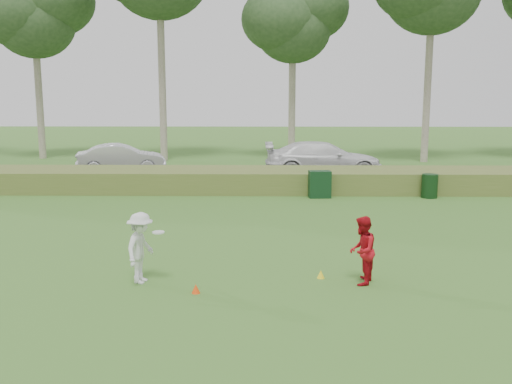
{
  "coord_description": "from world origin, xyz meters",
  "views": [
    {
      "loc": [
        0.23,
        -12.27,
        4.12
      ],
      "look_at": [
        0.0,
        4.0,
        1.3
      ],
      "focal_mm": 40.0,
      "sensor_mm": 36.0,
      "label": 1
    }
  ],
  "objects_px": {
    "utility_cabinet": "(320,184)",
    "player_red": "(362,250)",
    "cone_yellow": "(321,274)",
    "trash_bin": "(430,186)",
    "cone_orange": "(196,289)",
    "car_right": "(323,159)",
    "car_mid": "(122,158)",
    "player_white": "(141,248)"
  },
  "relations": [
    {
      "from": "player_white",
      "to": "utility_cabinet",
      "type": "bearing_deg",
      "value": -11.9
    },
    {
      "from": "player_red",
      "to": "cone_yellow",
      "type": "distance_m",
      "value": 1.13
    },
    {
      "from": "car_mid",
      "to": "car_right",
      "type": "height_order",
      "value": "car_right"
    },
    {
      "from": "cone_orange",
      "to": "car_mid",
      "type": "distance_m",
      "value": 18.96
    },
    {
      "from": "player_white",
      "to": "car_mid",
      "type": "height_order",
      "value": "player_white"
    },
    {
      "from": "cone_orange",
      "to": "car_right",
      "type": "distance_m",
      "value": 17.51
    },
    {
      "from": "cone_orange",
      "to": "utility_cabinet",
      "type": "height_order",
      "value": "utility_cabinet"
    },
    {
      "from": "cone_orange",
      "to": "utility_cabinet",
      "type": "xyz_separation_m",
      "value": [
        3.65,
        11.16,
        0.44
      ]
    },
    {
      "from": "utility_cabinet",
      "to": "trash_bin",
      "type": "relative_size",
      "value": 1.13
    },
    {
      "from": "player_white",
      "to": "car_mid",
      "type": "bearing_deg",
      "value": 28.5
    },
    {
      "from": "trash_bin",
      "to": "car_mid",
      "type": "distance_m",
      "value": 15.58
    },
    {
      "from": "utility_cabinet",
      "to": "cone_orange",
      "type": "bearing_deg",
      "value": -112.66
    },
    {
      "from": "cone_yellow",
      "to": "utility_cabinet",
      "type": "bearing_deg",
      "value": 84.72
    },
    {
      "from": "cone_yellow",
      "to": "trash_bin",
      "type": "height_order",
      "value": "trash_bin"
    },
    {
      "from": "cone_yellow",
      "to": "car_right",
      "type": "relative_size",
      "value": 0.03
    },
    {
      "from": "cone_orange",
      "to": "trash_bin",
      "type": "height_order",
      "value": "trash_bin"
    },
    {
      "from": "cone_orange",
      "to": "utility_cabinet",
      "type": "relative_size",
      "value": 0.18
    },
    {
      "from": "player_red",
      "to": "cone_orange",
      "type": "height_order",
      "value": "player_red"
    },
    {
      "from": "player_white",
      "to": "cone_yellow",
      "type": "relative_size",
      "value": 8.31
    },
    {
      "from": "player_white",
      "to": "trash_bin",
      "type": "distance_m",
      "value": 14.04
    },
    {
      "from": "player_red",
      "to": "car_mid",
      "type": "relative_size",
      "value": 0.33
    },
    {
      "from": "utility_cabinet",
      "to": "car_mid",
      "type": "height_order",
      "value": "car_mid"
    },
    {
      "from": "utility_cabinet",
      "to": "car_right",
      "type": "height_order",
      "value": "car_right"
    },
    {
      "from": "player_red",
      "to": "player_white",
      "type": "bearing_deg",
      "value": -71.22
    },
    {
      "from": "player_white",
      "to": "cone_yellow",
      "type": "bearing_deg",
      "value": -71.85
    },
    {
      "from": "cone_orange",
      "to": "cone_yellow",
      "type": "xyz_separation_m",
      "value": [
        2.71,
        1.02,
        -0.0
      ]
    },
    {
      "from": "utility_cabinet",
      "to": "trash_bin",
      "type": "height_order",
      "value": "utility_cabinet"
    },
    {
      "from": "utility_cabinet",
      "to": "player_red",
      "type": "bearing_deg",
      "value": -95.05
    },
    {
      "from": "player_red",
      "to": "car_mid",
      "type": "height_order",
      "value": "car_mid"
    },
    {
      "from": "cone_orange",
      "to": "car_right",
      "type": "bearing_deg",
      "value": 75.51
    },
    {
      "from": "player_red",
      "to": "car_right",
      "type": "bearing_deg",
      "value": -163.8
    },
    {
      "from": "trash_bin",
      "to": "car_mid",
      "type": "bearing_deg",
      "value": 154.16
    },
    {
      "from": "utility_cabinet",
      "to": "trash_bin",
      "type": "bearing_deg",
      "value": -4.23
    },
    {
      "from": "cone_orange",
      "to": "utility_cabinet",
      "type": "bearing_deg",
      "value": 71.9
    },
    {
      "from": "player_red",
      "to": "cone_orange",
      "type": "distance_m",
      "value": 3.67
    },
    {
      "from": "cone_yellow",
      "to": "car_right",
      "type": "distance_m",
      "value": 16.03
    },
    {
      "from": "trash_bin",
      "to": "car_mid",
      "type": "xyz_separation_m",
      "value": [
        -14.02,
        6.79,
        0.33
      ]
    },
    {
      "from": "cone_yellow",
      "to": "car_right",
      "type": "xyz_separation_m",
      "value": [
        1.67,
        15.92,
        0.81
      ]
    },
    {
      "from": "player_white",
      "to": "cone_orange",
      "type": "bearing_deg",
      "value": -104.65
    },
    {
      "from": "utility_cabinet",
      "to": "trash_bin",
      "type": "distance_m",
      "value": 4.39
    },
    {
      "from": "cone_orange",
      "to": "trash_bin",
      "type": "distance_m",
      "value": 13.77
    },
    {
      "from": "cone_yellow",
      "to": "trash_bin",
      "type": "xyz_separation_m",
      "value": [
        5.32,
        10.16,
        0.38
      ]
    }
  ]
}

